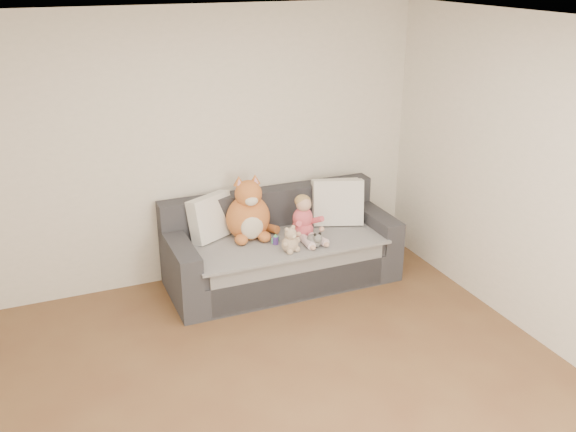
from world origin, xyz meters
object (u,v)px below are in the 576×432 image
object	(u,v)px
toddler	(305,221)
sofa	(280,251)
teddy_bear	(291,241)
sippy_cup	(276,239)
plush_cat	(249,214)

from	to	relation	value
toddler	sofa	bearing A→B (deg)	137.99
sofa	toddler	bearing A→B (deg)	-36.47
teddy_bear	sippy_cup	bearing A→B (deg)	88.73
teddy_bear	sippy_cup	size ratio (longest dim) A/B	2.47
sofa	sippy_cup	size ratio (longest dim) A/B	21.42
teddy_bear	toddler	bearing A→B (deg)	23.73
toddler	plush_cat	size ratio (longest dim) A/B	0.68
plush_cat	sippy_cup	distance (m)	0.36
sippy_cup	toddler	bearing A→B (deg)	4.21
sofa	teddy_bear	xyz separation A→B (m)	(-0.05, -0.37, 0.26)
sofa	plush_cat	bearing A→B (deg)	162.82
toddler	plush_cat	distance (m)	0.53
teddy_bear	sippy_cup	xyz separation A→B (m)	(-0.07, 0.20, -0.05)
sofa	plush_cat	size ratio (longest dim) A/B	3.39
plush_cat	teddy_bear	xyz separation A→B (m)	(0.24, -0.46, -0.14)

